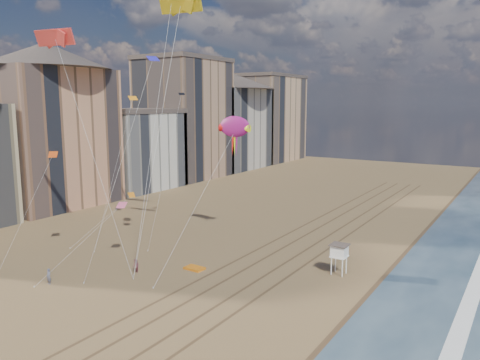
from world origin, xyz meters
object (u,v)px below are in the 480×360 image
object	(u,v)px
show_kite	(235,127)
kite_flyer_a	(49,276)
lifeguard_stand	(339,251)
kite_flyer_b	(136,266)
grounded_kite	(195,268)

from	to	relation	value
show_kite	kite_flyer_a	xyz separation A→B (m)	(-7.04, -23.65, -14.21)
show_kite	lifeguard_stand	bearing A→B (deg)	-17.68
lifeguard_stand	kite_flyer_b	bearing A→B (deg)	-148.56
grounded_kite	show_kite	size ratio (longest dim) A/B	0.09
kite_flyer_a	kite_flyer_b	xyz separation A→B (m)	(5.18, 6.98, -0.04)
lifeguard_stand	kite_flyer_a	world-z (taller)	lifeguard_stand
kite_flyer_a	kite_flyer_b	distance (m)	8.70
show_kite	kite_flyer_a	size ratio (longest dim) A/B	14.72
kite_flyer_a	lifeguard_stand	bearing A→B (deg)	42.39
show_kite	grounded_kite	bearing A→B (deg)	-77.47
grounded_kite	kite_flyer_b	xyz separation A→B (m)	(-4.61, -4.26, 0.64)
kite_flyer_b	kite_flyer_a	bearing A→B (deg)	-113.37
lifeguard_stand	kite_flyer_b	xyz separation A→B (m)	(-18.55, -11.34, -1.78)
lifeguard_stand	show_kite	world-z (taller)	show_kite
lifeguard_stand	grounded_kite	distance (m)	15.82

